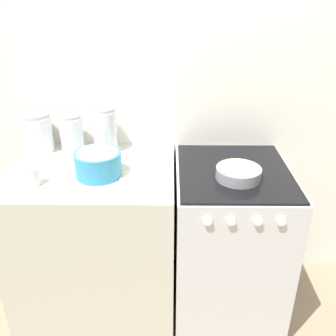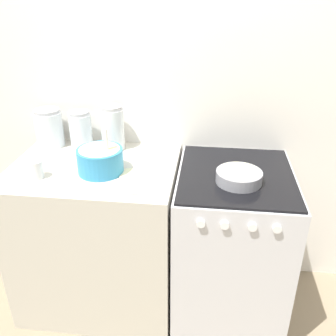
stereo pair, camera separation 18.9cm
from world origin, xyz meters
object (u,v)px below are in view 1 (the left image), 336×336
at_px(storage_jar_middle, 72,136).
at_px(tin_can, 32,176).
at_px(stove, 228,240).
at_px(storage_jar_right, 105,133).
at_px(baking_pan, 238,173).
at_px(storage_jar_left, 38,135).
at_px(mixing_bowl, 98,162).

bearing_deg(storage_jar_middle, tin_can, -103.78).
bearing_deg(stove, storage_jar_right, 161.09).
height_order(baking_pan, storage_jar_left, storage_jar_left).
bearing_deg(storage_jar_right, mixing_bowl, -88.21).
xyz_separation_m(stove, storage_jar_left, (-1.10, 0.24, 0.55)).
bearing_deg(storage_jar_right, tin_can, -125.71).
relative_size(mixing_bowl, storage_jar_right, 0.92).
bearing_deg(storage_jar_left, tin_can, -77.14).
distance_m(mixing_bowl, tin_can, 0.32).
bearing_deg(baking_pan, stove, 93.02).
relative_size(storage_jar_left, storage_jar_middle, 1.02).
distance_m(stove, tin_can, 1.14).
bearing_deg(tin_can, storage_jar_left, 102.86).
distance_m(storage_jar_left, storage_jar_middle, 0.19).
bearing_deg(stove, tin_can, -170.65).
height_order(storage_jar_middle, tin_can, storage_jar_middle).
relative_size(mixing_bowl, storage_jar_left, 1.07).
height_order(baking_pan, storage_jar_middle, storage_jar_middle).
height_order(storage_jar_right, tin_can, storage_jar_right).
height_order(mixing_bowl, tin_can, mixing_bowl).
distance_m(stove, storage_jar_middle, 1.09).
bearing_deg(stove, storage_jar_left, 167.50).
relative_size(storage_jar_middle, storage_jar_right, 0.85).
bearing_deg(storage_jar_middle, stove, -15.07).
distance_m(storage_jar_right, tin_can, 0.51).
xyz_separation_m(storage_jar_left, storage_jar_right, (0.39, -0.00, 0.02)).
height_order(mixing_bowl, storage_jar_right, storage_jar_right).
bearing_deg(storage_jar_left, storage_jar_right, -0.00).
bearing_deg(mixing_bowl, stove, 5.07).
height_order(stove, storage_jar_left, storage_jar_left).
bearing_deg(storage_jar_left, mixing_bowl, -37.60).
xyz_separation_m(baking_pan, storage_jar_right, (-0.72, 0.34, 0.08)).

